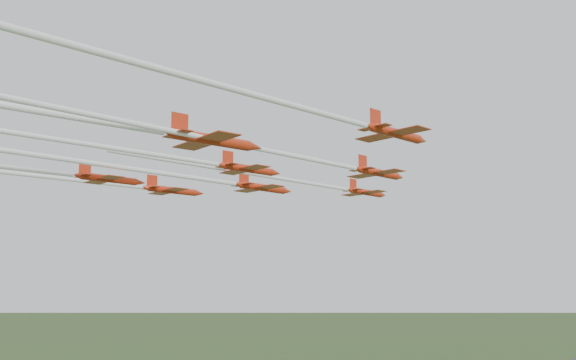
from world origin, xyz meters
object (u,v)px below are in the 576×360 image
Objects in this scene: jet_row3_right at (294,106)px; jet_lead at (312,183)px; jet_row3_left at (68,179)px; jet_row4_right at (113,123)px; jet_row2_left at (164,173)px; jet_row2_right at (301,157)px; jet_row3_mid at (122,149)px.

jet_lead is at bearing 131.68° from jet_row3_right.
jet_row3_left is (-29.60, -21.47, 0.50)m from jet_lead.
jet_row3_right is 17.44m from jet_row4_right.
jet_row2_left reaches higher than jet_row2_right.
jet_row2_left is 35.86m from jet_row3_right.
jet_row2_right is 20.92m from jet_row3_mid.
jet_row2_left is 1.06× the size of jet_row3_left.
jet_row3_left is at bearing 178.50° from jet_row3_right.
jet_row2_left is 1.08× the size of jet_row3_mid.
jet_row2_left is 1.20× the size of jet_row2_right.
jet_row4_right reaches higher than jet_row2_right.
jet_row3_right reaches higher than jet_row3_mid.
jet_row2_right is 17.60m from jet_row3_right.
jet_lead is at bearing 130.16° from jet_row2_right.
jet_row3_left is at bearing 169.47° from jet_row3_mid.
jet_row2_right is at bearing 92.62° from jet_row4_right.
jet_lead is at bearing 64.37° from jet_row2_left.
jet_row3_left is 49.87m from jet_row3_right.
jet_row2_right is (9.87, -17.93, -0.18)m from jet_lead.
jet_lead is 41.69m from jet_row4_right.
jet_row4_right is (-6.08, -23.59, -0.03)m from jet_row2_right.
jet_row2_right is 39.63m from jet_row3_left.
jet_row4_right reaches higher than jet_row3_mid.
jet_row4_right is at bearing -30.96° from jet_row3_mid.
jet_row2_left is at bearing 142.84° from jet_row4_right.
jet_row4_right is at bearing -42.44° from jet_row2_left.
jet_row2_left reaches higher than jet_lead.
jet_row3_left is 38.95m from jet_row4_right.
jet_row2_left reaches higher than jet_row3_mid.
jet_row3_mid is at bearing -86.53° from jet_lead.
jet_row3_mid is 11.90m from jet_row4_right.
jet_row2_left is at bearing 134.17° from jet_row3_mid.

